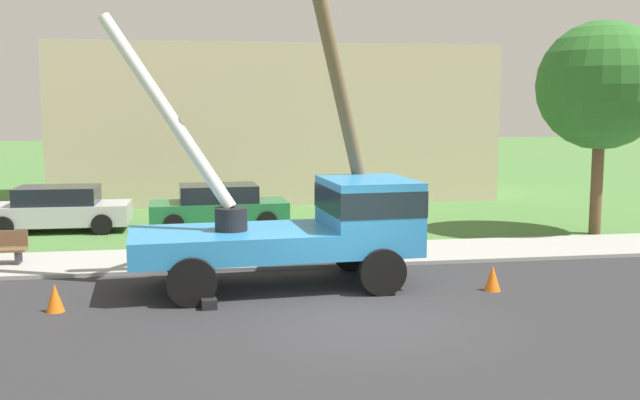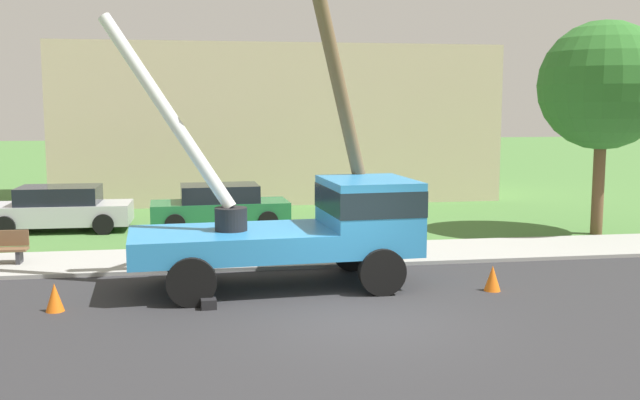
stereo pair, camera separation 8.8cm
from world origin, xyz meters
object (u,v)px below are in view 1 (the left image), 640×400
object	(u,v)px
traffic_cone_ahead	(492,278)
parked_sedan_green	(219,206)
parked_sedan_silver	(58,209)
roadside_tree_near	(601,86)
leaning_utility_pole	(339,89)
utility_truck	(312,222)
traffic_cone_behind	(55,298)

from	to	relation	value
traffic_cone_ahead	parked_sedan_green	distance (m)	10.75
traffic_cone_ahead	parked_sedan_silver	world-z (taller)	parked_sedan_silver
traffic_cone_ahead	parked_sedan_green	size ratio (longest dim) A/B	0.12
parked_sedan_green	roadside_tree_near	size ratio (longest dim) A/B	0.69
leaning_utility_pole	roadside_tree_near	xyz separation A→B (m)	(8.92, 4.20, 0.20)
parked_sedan_silver	parked_sedan_green	xyz separation A→B (m)	(5.04, -0.29, 0.00)
utility_truck	traffic_cone_behind	size ratio (longest dim) A/B	12.33
roadside_tree_near	traffic_cone_behind	bearing A→B (deg)	-157.11
traffic_cone_ahead	parked_sedan_green	world-z (taller)	parked_sedan_green
parked_sedan_silver	roadside_tree_near	bearing A→B (deg)	-11.31
traffic_cone_ahead	traffic_cone_behind	size ratio (longest dim) A/B	1.00
leaning_utility_pole	parked_sedan_green	distance (m)	8.49
traffic_cone_behind	parked_sedan_green	bearing A→B (deg)	69.73
utility_truck	leaning_utility_pole	world-z (taller)	leaning_utility_pole
leaning_utility_pole	roadside_tree_near	distance (m)	9.86
leaning_utility_pole	parked_sedan_green	size ratio (longest dim) A/B	1.90
leaning_utility_pole	traffic_cone_ahead	distance (m)	5.42
leaning_utility_pole	parked_sedan_silver	world-z (taller)	leaning_utility_pole
parked_sedan_green	roadside_tree_near	distance (m)	12.49
traffic_cone_ahead	parked_sedan_green	xyz separation A→B (m)	(-5.58, 9.17, 0.43)
traffic_cone_behind	roadside_tree_near	bearing A→B (deg)	22.89
parked_sedan_silver	roadside_tree_near	world-z (taller)	roadside_tree_near
traffic_cone_ahead	leaning_utility_pole	bearing A→B (deg)	146.97
parked_sedan_silver	traffic_cone_behind	bearing A→B (deg)	-80.59
utility_truck	leaning_utility_pole	bearing A→B (deg)	45.06
utility_truck	parked_sedan_green	bearing A→B (deg)	102.80
traffic_cone_ahead	parked_sedan_silver	xyz separation A→B (m)	(-10.62, 9.46, 0.43)
traffic_cone_behind	parked_sedan_green	xyz separation A→B (m)	(3.44, 9.32, 0.43)
traffic_cone_ahead	traffic_cone_behind	distance (m)	9.03
parked_sedan_green	roadside_tree_near	xyz separation A→B (m)	(11.50, -3.01, 3.84)
traffic_cone_ahead	parked_sedan_green	bearing A→B (deg)	121.34
traffic_cone_ahead	traffic_cone_behind	xyz separation A→B (m)	(-9.03, -0.15, 0.00)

